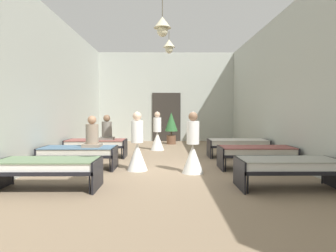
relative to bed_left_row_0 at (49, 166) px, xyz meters
The scene contains 14 objects.
ground_plane 3.01m from the bed_left_row_0, 39.73° to the left, with size 7.27×14.51×0.10m, color #8C755B.
room_shell 4.43m from the bed_left_row_0, 55.73° to the left, with size 7.07×14.11×4.39m.
bed_left_row_0 is the anchor object (origin of this frame).
bed_right_row_0 4.57m from the bed_left_row_0, ahead, with size 1.90×0.84×0.57m.
bed_left_row_1 1.90m from the bed_left_row_0, 90.00° to the left, with size 1.90×0.84×0.57m.
bed_right_row_1 4.95m from the bed_left_row_0, 22.56° to the left, with size 1.90×0.84×0.57m.
bed_left_row_2 3.80m from the bed_left_row_0, 90.00° to the left, with size 1.90×0.84×0.57m.
bed_right_row_2 5.95m from the bed_left_row_0, 39.73° to the left, with size 1.90×0.84×0.57m.
nurse_near_aisle 5.83m from the bed_left_row_0, 70.74° to the left, with size 0.52×0.52×1.49m.
nurse_mid_aisle 3.21m from the bed_left_row_0, 25.87° to the left, with size 0.52×0.52×1.49m.
nurse_far_aisle 2.30m from the bed_left_row_0, 48.63° to the left, with size 0.52×0.52×1.49m.
patient_seated_primary 1.99m from the bed_left_row_0, 79.61° to the left, with size 0.44×0.44×0.80m.
patient_seated_secondary 3.81m from the bed_left_row_0, 84.70° to the left, with size 0.44×0.44×0.80m.
potted_plant 7.96m from the bed_left_row_0, 71.67° to the left, with size 0.59×0.59×1.44m.
Camera 1 is at (-0.07, -7.33, 1.48)m, focal length 30.68 mm.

